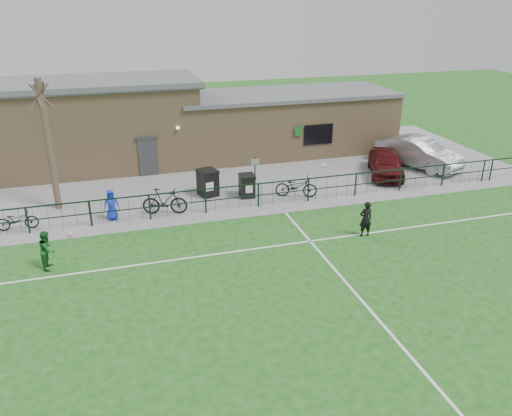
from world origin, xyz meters
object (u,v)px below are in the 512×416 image
object	(u,v)px
sign_post	(255,176)
bicycle_d	(165,201)
bare_tree	(49,146)
bicycle_c	(17,220)
wheelie_bin_left	(208,183)
spectator_child	(111,205)
car_maroon	(386,163)
outfield_player	(47,250)
wheelie_bin_right	(247,186)
bicycle_e	(296,186)
ball_ground	(71,234)
car_silver	(418,153)

from	to	relation	value
sign_post	bicycle_d	distance (m)	4.67
bare_tree	sign_post	distance (m)	9.52
sign_post	bicycle_c	size ratio (longest dim) A/B	1.18
wheelie_bin_left	bicycle_d	bearing A→B (deg)	-159.11
bare_tree	spectator_child	distance (m)	3.89
bare_tree	car_maroon	bearing A→B (deg)	-0.55
wheelie_bin_left	car_maroon	world-z (taller)	car_maroon
sign_post	outfield_player	distance (m)	10.32
sign_post	bicycle_c	world-z (taller)	sign_post
bare_tree	car_maroon	world-z (taller)	bare_tree
wheelie_bin_right	car_maroon	xyz separation A→B (m)	(8.18, 0.92, 0.20)
sign_post	bicycle_e	distance (m)	2.08
bicycle_d	outfield_player	distance (m)	5.93
wheelie_bin_right	spectator_child	xyz separation A→B (m)	(-6.45, -0.95, 0.17)
sign_post	bicycle_c	xyz separation A→B (m)	(-10.75, -0.91, -0.55)
spectator_child	bare_tree	bearing A→B (deg)	131.71
wheelie_bin_left	car_maroon	distance (m)	9.98
car_maroon	bicycle_e	bearing A→B (deg)	-140.80
wheelie_bin_left	sign_post	bearing A→B (deg)	-33.72
bicycle_e	ball_ground	xyz separation A→B (m)	(-10.48, -1.50, -0.45)
bare_tree	bicycle_e	distance (m)	11.55
car_maroon	bicycle_e	world-z (taller)	car_maroon
bicycle_c	ball_ground	size ratio (longest dim) A/B	7.84
car_maroon	ball_ground	distance (m)	16.65
car_silver	bicycle_e	size ratio (longest dim) A/B	2.48
wheelie_bin_right	sign_post	size ratio (longest dim) A/B	0.52
ball_ground	sign_post	bearing A→B (deg)	14.48
wheelie_bin_left	car_maroon	bearing A→B (deg)	-14.63
ball_ground	outfield_player	bearing A→B (deg)	-103.78
wheelie_bin_left	sign_post	xyz separation A→B (m)	(2.22, -0.72, 0.38)
car_maroon	ball_ground	bearing A→B (deg)	-145.48
bicycle_d	spectator_child	size ratio (longest dim) A/B	1.47
car_silver	bicycle_d	xyz separation A→B (m)	(-14.86, -2.75, -0.23)
sign_post	car_maroon	world-z (taller)	sign_post
bicycle_e	outfield_player	distance (m)	11.78
bicycle_c	ball_ground	xyz separation A→B (m)	(2.17, -1.30, -0.36)
car_silver	spectator_child	xyz separation A→B (m)	(-17.18, -2.71, -0.15)
car_silver	bicycle_d	world-z (taller)	car_silver
bicycle_e	spectator_child	size ratio (longest dim) A/B	1.48
bare_tree	wheelie_bin_left	size ratio (longest dim) A/B	4.86
wheelie_bin_right	bicycle_c	world-z (taller)	wheelie_bin_right
wheelie_bin_right	car_maroon	distance (m)	8.23
bare_tree	ball_ground	world-z (taller)	bare_tree
car_silver	car_maroon	bearing A→B (deg)	174.64
bicycle_d	outfield_player	world-z (taller)	outfield_player
car_maroon	bicycle_c	world-z (taller)	car_maroon
wheelie_bin_left	bicycle_e	distance (m)	4.36
bicycle_c	car_silver	bearing A→B (deg)	-81.94
bare_tree	sign_post	xyz separation A→B (m)	(9.25, -1.08, -1.98)
sign_post	bicycle_d	size ratio (longest dim) A/B	0.98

